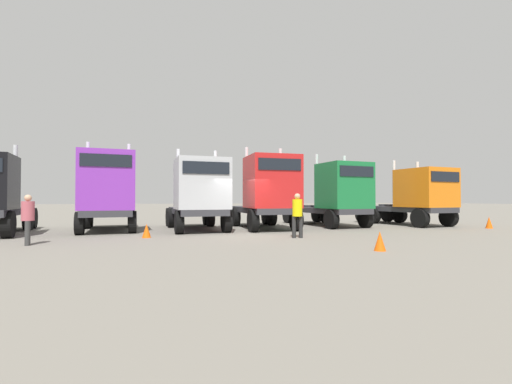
{
  "coord_description": "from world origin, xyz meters",
  "views": [
    {
      "loc": [
        -3.9,
        -15.47,
        1.6
      ],
      "look_at": [
        1.67,
        3.38,
        1.97
      ],
      "focal_mm": 24.66,
      "sensor_mm": 36.0,
      "label": 1
    }
  ],
  "objects_px": {
    "visitor_with_camera": "(28,216)",
    "traffic_cone_near": "(380,241)",
    "semi_truck_red": "(268,192)",
    "traffic_cone_far": "(147,231)",
    "visitor_in_hivis": "(297,212)",
    "traffic_cone_mid": "(489,223)",
    "semi_truck_silver": "(199,194)",
    "semi_truck_green": "(336,195)",
    "semi_truck_purple": "(108,191)",
    "semi_truck_orange": "(417,196)"
  },
  "relations": [
    {
      "from": "semi_truck_orange",
      "to": "traffic_cone_mid",
      "type": "bearing_deg",
      "value": 34.24
    },
    {
      "from": "semi_truck_orange",
      "to": "visitor_with_camera",
      "type": "xyz_separation_m",
      "value": [
        -19.14,
        -3.44,
        -0.76
      ]
    },
    {
      "from": "semi_truck_purple",
      "to": "semi_truck_silver",
      "type": "distance_m",
      "value": 4.33
    },
    {
      "from": "semi_truck_orange",
      "to": "traffic_cone_near",
      "type": "distance_m",
      "value": 11.65
    },
    {
      "from": "visitor_in_hivis",
      "to": "semi_truck_purple",
      "type": "bearing_deg",
      "value": 70.83
    },
    {
      "from": "traffic_cone_far",
      "to": "semi_truck_red",
      "type": "bearing_deg",
      "value": 19.88
    },
    {
      "from": "semi_truck_silver",
      "to": "semi_truck_green",
      "type": "height_order",
      "value": "semi_truck_green"
    },
    {
      "from": "semi_truck_red",
      "to": "traffic_cone_near",
      "type": "distance_m",
      "value": 8.19
    },
    {
      "from": "visitor_with_camera",
      "to": "traffic_cone_mid",
      "type": "height_order",
      "value": "visitor_with_camera"
    },
    {
      "from": "semi_truck_red",
      "to": "traffic_cone_far",
      "type": "distance_m",
      "value": 6.54
    },
    {
      "from": "semi_truck_orange",
      "to": "traffic_cone_near",
      "type": "xyz_separation_m",
      "value": [
        -8.35,
        -7.98,
        -1.47
      ]
    },
    {
      "from": "semi_truck_silver",
      "to": "visitor_with_camera",
      "type": "height_order",
      "value": "semi_truck_silver"
    },
    {
      "from": "semi_truck_green",
      "to": "visitor_with_camera",
      "type": "height_order",
      "value": "semi_truck_green"
    },
    {
      "from": "traffic_cone_mid",
      "to": "semi_truck_green",
      "type": "bearing_deg",
      "value": 155.81
    },
    {
      "from": "semi_truck_silver",
      "to": "semi_truck_green",
      "type": "xyz_separation_m",
      "value": [
        7.81,
        0.41,
        0.0
      ]
    },
    {
      "from": "visitor_with_camera",
      "to": "traffic_cone_far",
      "type": "xyz_separation_m",
      "value": [
        3.88,
        1.28,
        -0.73
      ]
    },
    {
      "from": "visitor_in_hivis",
      "to": "traffic_cone_mid",
      "type": "distance_m",
      "value": 11.76
    },
    {
      "from": "semi_truck_purple",
      "to": "semi_truck_red",
      "type": "distance_m",
      "value": 7.83
    },
    {
      "from": "semi_truck_purple",
      "to": "traffic_cone_mid",
      "type": "xyz_separation_m",
      "value": [
        19.38,
        -3.64,
        -1.65
      ]
    },
    {
      "from": "traffic_cone_near",
      "to": "traffic_cone_far",
      "type": "relative_size",
      "value": 1.06
    },
    {
      "from": "semi_truck_red",
      "to": "traffic_cone_mid",
      "type": "xyz_separation_m",
      "value": [
        11.61,
        -2.69,
        -1.64
      ]
    },
    {
      "from": "semi_truck_purple",
      "to": "traffic_cone_near",
      "type": "height_order",
      "value": "semi_truck_purple"
    },
    {
      "from": "semi_truck_orange",
      "to": "traffic_cone_far",
      "type": "relative_size",
      "value": 11.2
    },
    {
      "from": "semi_truck_purple",
      "to": "semi_truck_red",
      "type": "xyz_separation_m",
      "value": [
        7.77,
        -0.95,
        -0.01
      ]
    },
    {
      "from": "semi_truck_silver",
      "to": "traffic_cone_far",
      "type": "height_order",
      "value": "semi_truck_silver"
    },
    {
      "from": "semi_truck_silver",
      "to": "semi_truck_green",
      "type": "bearing_deg",
      "value": 90.51
    },
    {
      "from": "semi_truck_green",
      "to": "traffic_cone_mid",
      "type": "distance_m",
      "value": 8.16
    },
    {
      "from": "semi_truck_purple",
      "to": "visitor_with_camera",
      "type": "xyz_separation_m",
      "value": [
        -2.05,
        -4.38,
        -0.96
      ]
    },
    {
      "from": "semi_truck_purple",
      "to": "semi_truck_silver",
      "type": "bearing_deg",
      "value": 75.82
    },
    {
      "from": "semi_truck_purple",
      "to": "semi_truck_orange",
      "type": "height_order",
      "value": "semi_truck_purple"
    },
    {
      "from": "semi_truck_orange",
      "to": "traffic_cone_near",
      "type": "height_order",
      "value": "semi_truck_orange"
    },
    {
      "from": "traffic_cone_near",
      "to": "visitor_in_hivis",
      "type": "bearing_deg",
      "value": 104.3
    },
    {
      "from": "visitor_in_hivis",
      "to": "traffic_cone_far",
      "type": "height_order",
      "value": "visitor_in_hivis"
    },
    {
      "from": "semi_truck_orange",
      "to": "visitor_in_hivis",
      "type": "bearing_deg",
      "value": -72.94
    },
    {
      "from": "semi_truck_red",
      "to": "traffic_cone_near",
      "type": "height_order",
      "value": "semi_truck_red"
    },
    {
      "from": "semi_truck_orange",
      "to": "traffic_cone_near",
      "type": "bearing_deg",
      "value": -52.3
    },
    {
      "from": "semi_truck_red",
      "to": "visitor_with_camera",
      "type": "xyz_separation_m",
      "value": [
        -9.82,
        -3.43,
        -0.94
      ]
    },
    {
      "from": "semi_truck_red",
      "to": "semi_truck_green",
      "type": "height_order",
      "value": "semi_truck_red"
    },
    {
      "from": "visitor_with_camera",
      "to": "traffic_cone_near",
      "type": "xyz_separation_m",
      "value": [
        10.79,
        -4.54,
        -0.71
      ]
    },
    {
      "from": "semi_truck_purple",
      "to": "semi_truck_red",
      "type": "relative_size",
      "value": 0.95
    },
    {
      "from": "visitor_with_camera",
      "to": "traffic_cone_near",
      "type": "bearing_deg",
      "value": -36.98
    },
    {
      "from": "semi_truck_silver",
      "to": "semi_truck_green",
      "type": "relative_size",
      "value": 0.96
    },
    {
      "from": "semi_truck_silver",
      "to": "traffic_cone_near",
      "type": "distance_m",
      "value": 9.42
    },
    {
      "from": "semi_truck_green",
      "to": "semi_truck_purple",
      "type": "bearing_deg",
      "value": -96.65
    },
    {
      "from": "semi_truck_orange",
      "to": "visitor_in_hivis",
      "type": "xyz_separation_m",
      "value": [
        -9.37,
        -3.99,
        -0.72
      ]
    },
    {
      "from": "traffic_cone_near",
      "to": "traffic_cone_mid",
      "type": "bearing_deg",
      "value": 26.36
    },
    {
      "from": "semi_truck_orange",
      "to": "visitor_with_camera",
      "type": "height_order",
      "value": "semi_truck_orange"
    },
    {
      "from": "visitor_in_hivis",
      "to": "semi_truck_silver",
      "type": "bearing_deg",
      "value": 53.1
    },
    {
      "from": "semi_truck_silver",
      "to": "traffic_cone_far",
      "type": "distance_m",
      "value": 3.71
    },
    {
      "from": "visitor_with_camera",
      "to": "traffic_cone_mid",
      "type": "bearing_deg",
      "value": -12.2
    }
  ]
}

